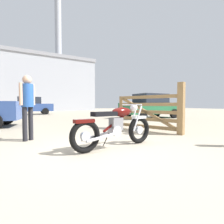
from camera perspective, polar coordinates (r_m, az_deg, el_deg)
The scene contains 7 objects.
ground_plane at distance 3.82m, azimuth -4.40°, elevation -11.52°, with size 80.00×80.00×0.00m, color tan.
vintage_motorcycle at distance 3.79m, azimuth 1.24°, elevation -4.69°, with size 2.06×0.67×0.94m.
timber_gate at distance 6.18m, azimuth 13.36°, elevation 0.30°, with size 1.03×2.42×1.60m.
bystander at distance 4.99m, azimuth -25.59°, elevation 3.30°, with size 0.37×0.33×1.66m.
silver_sedan_mid at distance 12.55m, azimuth 12.29°, elevation 1.90°, with size 4.27×2.06×1.67m.
dark_sedan_left at distance 18.72m, azimuth -25.05°, elevation 1.85°, with size 4.23×1.98×1.67m.
industrial_building at distance 32.33m, azimuth -25.10°, elevation 8.25°, with size 20.45×11.59×19.31m.
Camera 1 is at (-1.35, -3.46, 0.91)m, focal length 28.39 mm.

